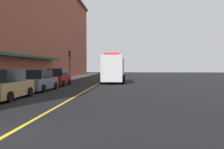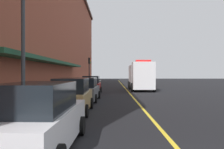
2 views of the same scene
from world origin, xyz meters
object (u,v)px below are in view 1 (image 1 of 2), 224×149
(box_truck, at_px, (114,69))
(parked_car_1, at_px, (6,85))
(parked_car_2, at_px, (39,81))
(parked_car_3, at_px, (58,78))
(parking_meter_0, at_px, (19,79))
(parking_meter_1, at_px, (46,76))
(traffic_light_near, at_px, (70,59))

(box_truck, bearing_deg, parked_car_1, -19.11)
(parked_car_2, height_order, parked_car_3, parked_car_3)
(box_truck, bearing_deg, parked_car_2, -27.18)
(parked_car_3, bearing_deg, parking_meter_0, 168.06)
(parked_car_3, distance_m, box_truck, 7.70)
(parked_car_1, xyz_separation_m, box_truck, (5.76, 16.14, 0.86))
(parking_meter_1, bearing_deg, parked_car_2, -76.58)
(parking_meter_0, distance_m, parking_meter_1, 6.52)
(parked_car_1, distance_m, box_truck, 17.16)
(parked_car_3, xyz_separation_m, traffic_light_near, (-1.29, 10.42, 2.30))
(parked_car_1, relative_size, parked_car_3, 1.05)
(traffic_light_near, bearing_deg, parking_meter_0, -90.21)
(parked_car_1, bearing_deg, parking_meter_0, 16.09)
(parked_car_3, bearing_deg, traffic_light_near, 6.79)
(box_truck, bearing_deg, parking_meter_0, -30.95)
(parked_car_3, distance_m, parking_meter_1, 1.36)
(parked_car_2, distance_m, parking_meter_0, 1.57)
(parked_car_1, xyz_separation_m, traffic_light_near, (-1.27, 21.51, 2.29))
(parking_meter_0, bearing_deg, traffic_light_near, 89.79)
(parked_car_3, height_order, parking_meter_0, parked_car_3)
(parked_car_2, bearing_deg, parking_meter_1, 14.88)
(parked_car_2, xyz_separation_m, box_truck, (5.70, 10.86, 0.90))
(parked_car_1, bearing_deg, parking_meter_1, 6.71)
(parked_car_1, height_order, parked_car_3, parked_car_1)
(parked_car_1, xyz_separation_m, parked_car_3, (0.02, 11.09, -0.01))
(parked_car_2, bearing_deg, parked_car_3, 1.80)
(parked_car_2, relative_size, parking_meter_0, 3.52)
(box_truck, relative_size, traffic_light_near, 1.78)
(parked_car_2, relative_size, parking_meter_1, 3.52)
(parked_car_2, distance_m, traffic_light_near, 16.44)
(box_truck, bearing_deg, traffic_light_near, -126.83)
(parked_car_1, height_order, traffic_light_near, traffic_light_near)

